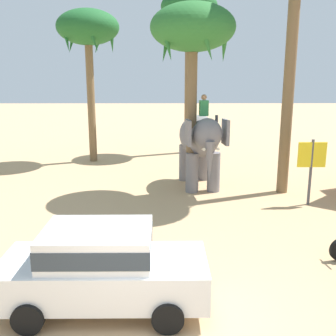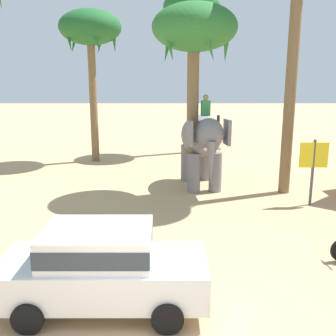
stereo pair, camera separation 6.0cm
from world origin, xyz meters
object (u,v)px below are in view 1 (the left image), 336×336
object	(u,v)px
palm_tree_leaning_seaward	(88,32)
signboard_yellow	(312,159)
palm_tree_behind_elephant	(189,12)
car_sedan_foreground	(102,265)
elephant_with_mahout	(200,140)
palm_tree_far_back	(193,32)

from	to	relation	value
palm_tree_leaning_seaward	signboard_yellow	distance (m)	12.93
palm_tree_behind_elephant	signboard_yellow	bearing A→B (deg)	-68.90
car_sedan_foreground	palm_tree_leaning_seaward	size ratio (longest dim) A/B	0.52
car_sedan_foreground	palm_tree_leaning_seaward	xyz separation A→B (m)	(-2.66, 14.10, 5.85)
elephant_with_mahout	palm_tree_far_back	bearing A→B (deg)	-124.63
elephant_with_mahout	palm_tree_behind_elephant	size ratio (longest dim) A/B	0.43
car_sedan_foreground	elephant_with_mahout	bearing A→B (deg)	72.98
palm_tree_leaning_seaward	signboard_yellow	world-z (taller)	palm_tree_leaning_seaward
palm_tree_far_back	signboard_yellow	bearing A→B (deg)	-22.82
palm_tree_behind_elephant	signboard_yellow	xyz separation A→B (m)	(3.85, -9.98, -6.36)
car_sedan_foreground	elephant_with_mahout	distance (m)	9.34
palm_tree_behind_elephant	palm_tree_leaning_seaward	distance (m)	5.96
palm_tree_far_back	elephant_with_mahout	bearing A→B (deg)	55.37
car_sedan_foreground	palm_tree_leaning_seaward	distance (m)	15.49
signboard_yellow	palm_tree_behind_elephant	bearing A→B (deg)	111.10
elephant_with_mahout	palm_tree_leaning_seaward	xyz separation A→B (m)	(-5.38, 5.23, 4.79)
palm_tree_leaning_seaward	signboard_yellow	xyz separation A→B (m)	(9.16, -7.58, -5.09)
palm_tree_behind_elephant	palm_tree_far_back	distance (m)	8.44
palm_tree_behind_elephant	palm_tree_far_back	world-z (taller)	palm_tree_behind_elephant
car_sedan_foreground	signboard_yellow	world-z (taller)	signboard_yellow
palm_tree_behind_elephant	palm_tree_leaning_seaward	world-z (taller)	palm_tree_behind_elephant
car_sedan_foreground	elephant_with_mahout	world-z (taller)	elephant_with_mahout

